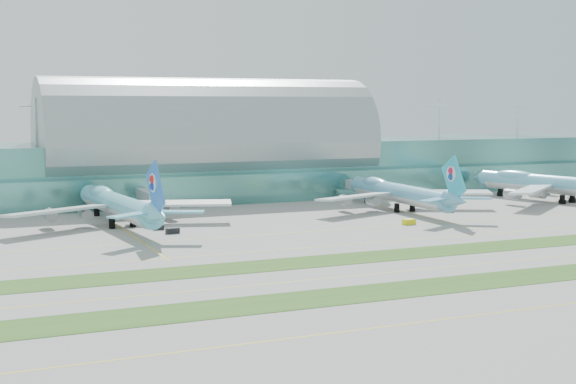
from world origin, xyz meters
name	(u,v)px	position (x,y,z in m)	size (l,w,h in m)	color
ground	(387,258)	(0.00, 0.00, 0.00)	(700.00, 700.00, 0.00)	gray
terminal	(208,158)	(0.01, 128.79, 14.23)	(340.00, 69.10, 36.00)	#3D7A75
grass_strip_near	(462,283)	(0.00, -28.00, 0.04)	(420.00, 12.00, 0.08)	#2D591E
grass_strip_far	(382,256)	(0.00, 2.00, 0.04)	(420.00, 12.00, 0.08)	#2D591E
taxiline_a	(534,308)	(0.00, -48.00, 0.01)	(420.00, 0.35, 0.01)	yellow
taxiline_b	(421,269)	(0.00, -14.00, 0.01)	(420.00, 0.35, 0.01)	yellow
taxiline_c	(349,244)	(0.00, 18.00, 0.01)	(420.00, 0.35, 0.01)	yellow
taxiline_d	(310,231)	(0.00, 40.00, 0.01)	(420.00, 0.35, 0.01)	yellow
airliner_b	(118,203)	(-44.81, 70.12, 6.21)	(64.17, 73.13, 20.12)	#66C9E1
airliner_c	(398,192)	(43.67, 67.99, 5.96)	(61.87, 70.15, 19.33)	#61AFD6
airliner_d	(557,184)	(105.11, 65.43, 6.42)	(64.26, 74.31, 20.80)	#67C4E4
gse_c	(173,231)	(-34.48, 50.80, 0.75)	(3.47, 1.75, 1.50)	black
gse_d	(159,227)	(-36.19, 58.59, 0.69)	(2.87, 1.83, 1.39)	black
gse_e	(409,222)	(30.65, 40.41, 0.75)	(3.51, 1.97, 1.51)	yellow
gse_f	(448,210)	(55.59, 57.79, 0.65)	(2.99, 1.87, 1.31)	black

